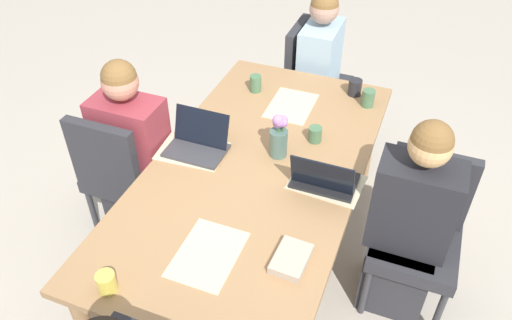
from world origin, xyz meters
The scene contains 21 objects.
ground_plane centered at (0.00, 0.00, 0.00)m, with size 10.00×10.00×0.00m, color #B2A899.
dining_table centered at (0.00, 0.00, 0.66)m, with size 2.10×1.08×0.73m.
chair_head_right_left_mid centered at (1.39, 0.10, 0.50)m, with size 0.44×0.44×0.90m.
person_head_right_left_mid centered at (1.33, 0.02, 0.53)m, with size 0.40×0.36×1.19m.
chair_near_left_far centered at (0.12, -0.88, 0.50)m, with size 0.44×0.44×0.90m.
person_near_left_far centered at (0.04, -0.82, 0.53)m, with size 0.36×0.40×1.19m.
chair_far_right_near centered at (-0.07, 0.83, 0.50)m, with size 0.44×0.44×0.90m.
person_far_right_near centered at (0.01, 0.77, 0.53)m, with size 0.36×0.40×1.19m.
flower_vase centered at (0.15, -0.07, 0.86)m, with size 0.11×0.10×0.26m.
placemat_head_left_left_near centered at (-0.62, -0.02, 0.73)m, with size 0.36×0.26×0.00m, color beige.
placemat_head_right_left_mid centered at (0.62, 0.01, 0.73)m, with size 0.36×0.26×0.00m, color beige.
placemat_near_left_far centered at (0.02, -0.38, 0.73)m, with size 0.36×0.26×0.00m, color beige.
placemat_far_right_near centered at (0.00, 0.38, 0.73)m, with size 0.36×0.26×0.00m, color beige.
laptop_near_left_far centered at (-0.01, -0.37, 0.77)m, with size 0.22×0.32×0.21m.
laptop_far_right_near centered at (0.03, 0.35, 0.77)m, with size 0.22×0.32×0.21m.
coffee_mug_near_left centered at (-0.94, 0.28, 0.77)m, with size 0.08×0.08×0.09m, color #DBC64C.
coffee_mug_near_right centered at (0.90, -0.32, 0.78)m, with size 0.08×0.08×0.10m, color #232328.
coffee_mug_centre_left centered at (0.34, -0.22, 0.77)m, with size 0.08×0.08×0.09m, color #47704C.
coffee_mug_centre_right centered at (0.80, -0.42, 0.78)m, with size 0.08×0.08×0.11m, color #47704C.
coffee_mug_far_left centered at (0.71, 0.28, 0.78)m, with size 0.07×0.07×0.11m, color #47704C.
book_red_cover centered at (-0.53, -0.37, 0.75)m, with size 0.20×0.14×0.04m, color #B2A38E.
Camera 1 is at (-1.88, -0.73, 2.44)m, focal length 35.30 mm.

